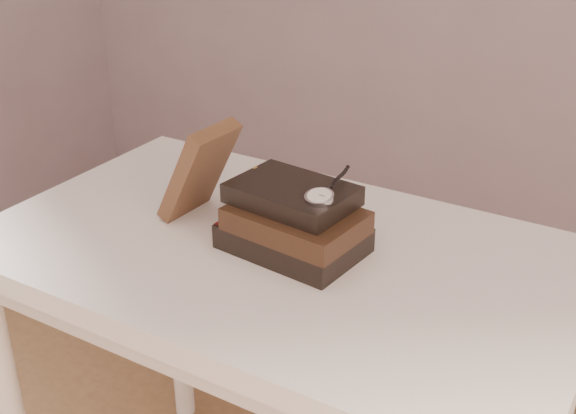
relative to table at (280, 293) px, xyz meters
The scene contains 5 objects.
table is the anchor object (origin of this frame).
book_stack 0.15m from the table, ahead, with size 0.24×0.18×0.11m.
journal 0.25m from the table, behind, with size 0.03×0.12×0.19m, color #3F2618.
pocket_watch 0.23m from the table, ahead, with size 0.05×0.15×0.02m.
eyeglasses 0.18m from the table, 117.58° to the left, with size 0.10×0.12×0.04m.
Camera 1 is at (0.56, -0.56, 1.35)m, focal length 46.03 mm.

